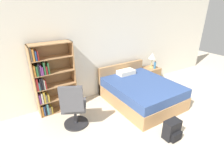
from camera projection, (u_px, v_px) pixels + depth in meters
wall_back at (103, 49)px, 4.72m from camera, size 9.00×0.06×2.60m
bookshelf at (49, 81)px, 3.99m from camera, size 0.93×0.31×1.67m
bed at (140, 91)px, 4.63m from camera, size 1.52×1.90×0.83m
office_chair at (74, 108)px, 3.58m from camera, size 0.66×0.71×1.05m
nightstand at (151, 76)px, 5.70m from camera, size 0.47×0.47×0.55m
table_lamp at (152, 56)px, 5.44m from camera, size 0.26×0.26×0.49m
water_bottle at (155, 65)px, 5.46m from camera, size 0.07×0.07×0.24m
backpack_black at (172, 130)px, 3.40m from camera, size 0.33×0.26×0.40m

